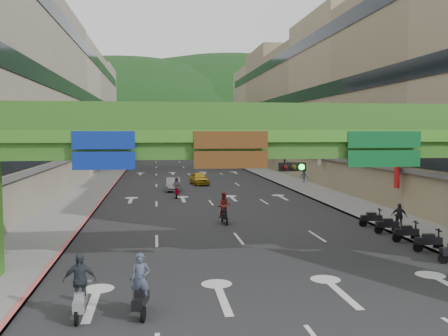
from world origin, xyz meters
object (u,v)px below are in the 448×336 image
object	(u,v)px
car_silver	(173,184)
scooter_rider_near	(141,287)
scooter_rider_mid	(225,208)
overpass_near	(287,149)
car_yellow	(199,178)

from	to	relation	value
car_silver	scooter_rider_near	bearing A→B (deg)	-92.56
scooter_rider_near	car_silver	distance (m)	34.07
scooter_rider_near	scooter_rider_mid	bearing A→B (deg)	72.68
overpass_near	scooter_rider_near	bearing A→B (deg)	-143.65
scooter_rider_mid	car_silver	distance (m)	18.60
car_silver	scooter_rider_mid	bearing A→B (deg)	-80.60
scooter_rider_near	scooter_rider_mid	world-z (taller)	scooter_rider_near
overpass_near	car_yellow	distance (m)	35.30
overpass_near	scooter_rider_near	distance (m)	8.52
scooter_rider_mid	car_silver	bearing A→B (deg)	98.26
overpass_near	car_silver	xyz separation A→B (m)	(-3.76, 29.62, -4.56)
overpass_near	scooter_rider_near	xyz separation A→B (m)	(-5.95, -4.38, -4.24)
car_silver	car_yellow	xyz separation A→B (m)	(3.06, 5.39, 0.05)
overpass_near	scooter_rider_mid	world-z (taller)	overpass_near
scooter_rider_near	car_yellow	bearing A→B (deg)	82.40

